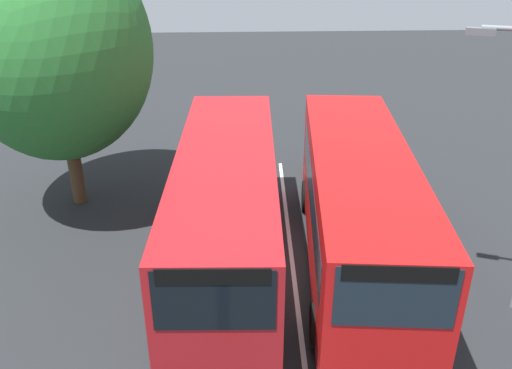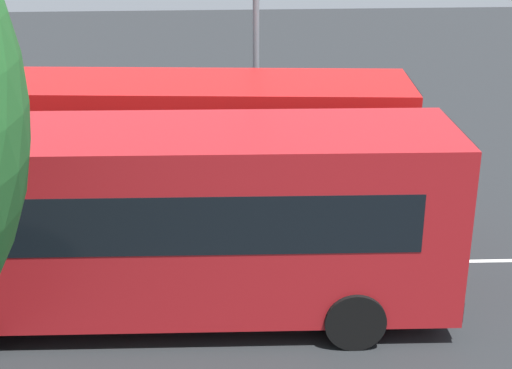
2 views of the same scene
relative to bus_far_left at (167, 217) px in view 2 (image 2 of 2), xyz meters
name	(u,v)px [view 2 (image 2 of 2)]	position (x,y,z in m)	size (l,w,h in m)	color
ground_plane	(180,266)	(0.11, 1.75, -1.83)	(68.27, 68.27, 0.00)	#232628
bus_far_left	(167,217)	(0.00, 0.00, 0.00)	(9.69, 2.84, 3.33)	#AD191E
bus_center_left	(177,151)	(0.08, 3.38, 0.00)	(9.78, 3.30, 3.33)	red
street_lamp	(253,25)	(1.89, 6.73, 2.03)	(0.90, 2.13, 6.64)	gray
lane_stripe_outer_left	(180,265)	(0.11, 1.75, -1.82)	(13.84, 0.12, 0.01)	silver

